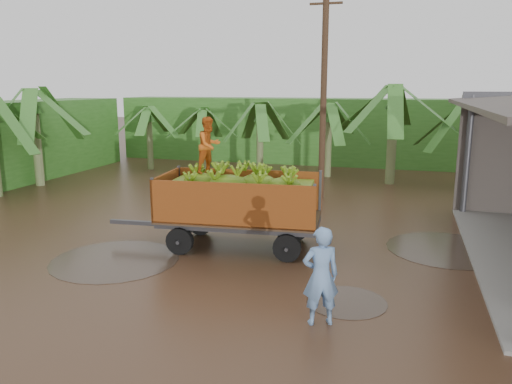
% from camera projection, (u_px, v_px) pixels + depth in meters
% --- Properties ---
extents(ground, '(100.00, 100.00, 0.00)m').
position_uv_depth(ground, '(271.00, 251.00, 13.26)').
color(ground, black).
rests_on(ground, ground).
extents(hedge_north, '(22.00, 3.00, 3.60)m').
position_uv_depth(hedge_north, '(309.00, 130.00, 28.44)').
color(hedge_north, '#2D661E').
rests_on(hedge_north, ground).
extents(banana_trailer, '(5.97, 2.43, 3.49)m').
position_uv_depth(banana_trailer, '(239.00, 200.00, 13.32)').
color(banana_trailer, '#AF5319').
rests_on(banana_trailer, ground).
extents(man_blue, '(0.80, 0.68, 1.85)m').
position_uv_depth(man_blue, '(321.00, 276.00, 9.01)').
color(man_blue, '#6B91C3').
rests_on(man_blue, ground).
extents(utility_pole, '(1.20, 0.24, 7.80)m').
position_uv_depth(utility_pole, '(324.00, 95.00, 18.71)').
color(utility_pole, '#47301E').
rests_on(utility_pole, ground).
extents(banana_plants, '(24.96, 17.54, 4.48)m').
position_uv_depth(banana_plants, '(242.00, 142.00, 21.38)').
color(banana_plants, '#2D661E').
rests_on(banana_plants, ground).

